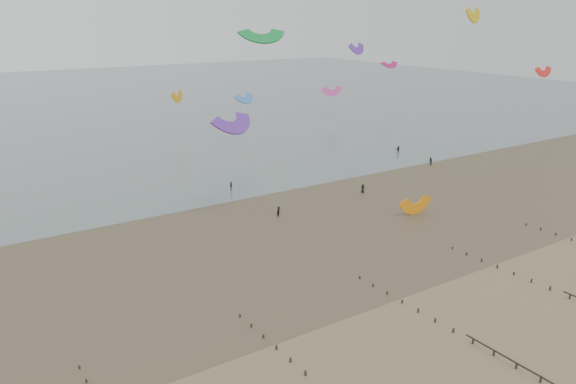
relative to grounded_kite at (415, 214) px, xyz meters
name	(u,v)px	position (x,y,z in m)	size (l,w,h in m)	color
ground	(402,328)	(-28.78, -26.26, 0.00)	(500.00, 500.00, 0.00)	brown
sea_and_shore	(227,238)	(-32.85, 8.15, 0.01)	(500.00, 665.00, 0.03)	#475654
kitesurfers	(330,177)	(-0.16, 24.23, 0.89)	(106.44, 24.23, 1.89)	black
grounded_kite	(415,214)	(0.00, 0.00, 0.00)	(5.93, 3.11, 4.52)	orange
kites_airborne	(59,70)	(-43.17, 65.67, 22.04)	(232.70, 116.84, 43.59)	blue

